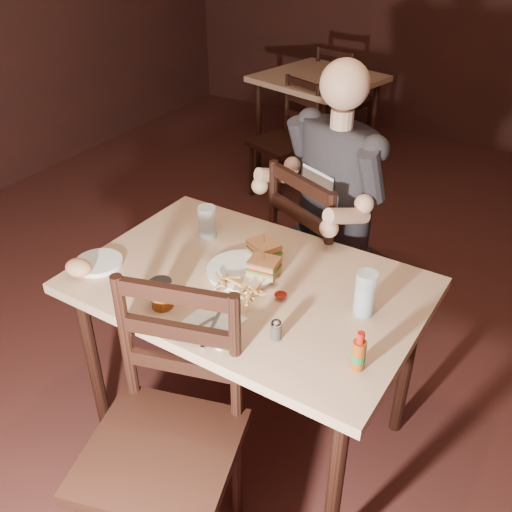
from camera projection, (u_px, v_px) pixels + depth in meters
The scene contains 24 objects.
room_shell at pixel (330, 93), 1.86m from camera, with size 7.00×7.00×7.00m.
main_table at pixel (249, 299), 2.10m from camera, with size 1.25×0.85×0.77m.
bg_table at pixel (318, 88), 4.34m from camera, with size 0.96×0.96×0.77m.
chair_far at pixel (331, 263), 2.65m from camera, with size 0.46×0.50×0.99m, color black, non-canonical shape.
chair_near at pixel (161, 453), 1.76m from camera, with size 0.46×0.50×0.99m, color black, non-canonical shape.
bg_chair_far at pixel (344, 99), 4.87m from camera, with size 0.41×0.45×0.88m, color black, non-canonical shape.
bg_chair_near at pixel (282, 143), 4.09m from camera, with size 0.39×0.43×0.84m, color black, non-canonical shape.
diner at pixel (331, 172), 2.37m from camera, with size 0.53×0.41×0.91m, color #2D2B30, non-canonical shape.
dinner_plate at pixel (242, 271), 2.09m from camera, with size 0.25×0.25×0.01m, color white.
sandwich_left at pixel (264, 245), 2.14m from camera, with size 0.11×0.09×0.10m, color tan, non-canonical shape.
sandwich_right at pixel (264, 263), 2.04m from camera, with size 0.10×0.09×0.09m, color tan, non-canonical shape.
fries_pile at pixel (237, 287), 1.97m from camera, with size 0.23×0.16×0.04m, color tan, non-canonical shape.
ketchup_dollop at pixel (281, 295), 1.95m from camera, with size 0.04×0.04×0.01m, color maroon.
glass_left at pixel (207, 222), 2.28m from camera, with size 0.07×0.07×0.13m, color silver.
glass_right at pixel (365, 294), 1.86m from camera, with size 0.07×0.07×0.16m, color silver.
hot_sauce at pixel (359, 351), 1.65m from camera, with size 0.04×0.04×0.13m, color #863B0F, non-canonical shape.
salt_shaker at pixel (220, 340), 1.74m from camera, with size 0.03×0.03×0.06m, color white, non-canonical shape.
pepper_shaker at pixel (276, 330), 1.78m from camera, with size 0.04×0.04×0.07m, color #38332D, non-canonical shape.
syrup_dispenser at pixel (162, 294), 1.90m from camera, with size 0.08×0.08×0.10m, color #863B0F, non-canonical shape.
napkin at pixel (214, 321), 1.86m from camera, with size 0.16×0.15×0.00m, color white.
knife at pixel (212, 327), 1.83m from camera, with size 0.01×0.20×0.00m, color silver.
fork at pixel (196, 329), 1.82m from camera, with size 0.01×0.16×0.01m, color silver.
side_plate at pixel (99, 264), 2.14m from camera, with size 0.18×0.18×0.01m, color white.
bread_roll at pixel (79, 267), 2.05m from camera, with size 0.10×0.08×0.06m, color tan.
Camera 1 is at (0.75, -1.71, 1.96)m, focal length 40.00 mm.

